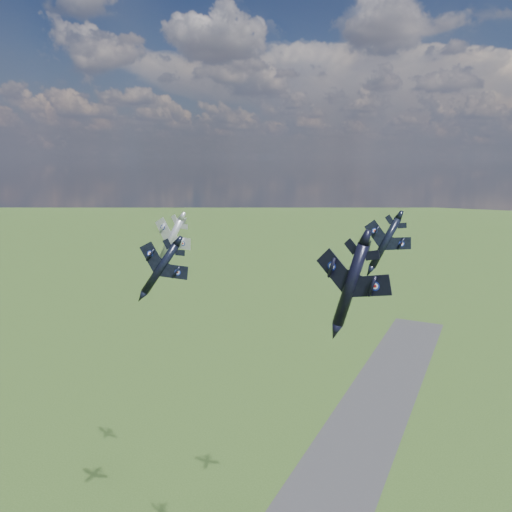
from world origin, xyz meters
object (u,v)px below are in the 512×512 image
at_px(jet_high_navy, 385,243).
at_px(jet_left_silver, 171,240).
at_px(jet_right_navy, 350,285).
at_px(jet_lead_navy, 160,268).

height_order(jet_high_navy, jet_left_silver, jet_high_navy).
xyz_separation_m(jet_right_navy, jet_high_navy, (-1.47, 26.26, 1.01)).
bearing_deg(jet_right_navy, jet_left_silver, 159.75).
height_order(jet_lead_navy, jet_high_navy, jet_high_navy).
height_order(jet_right_navy, jet_high_navy, jet_high_navy).
relative_size(jet_lead_navy, jet_right_navy, 0.89).
bearing_deg(jet_lead_navy, jet_right_navy, -32.37).
xyz_separation_m(jet_high_navy, jet_left_silver, (-43.62, -0.03, -2.73)).
bearing_deg(jet_high_navy, jet_lead_navy, -168.36).
bearing_deg(jet_lead_navy, jet_high_navy, 11.06).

